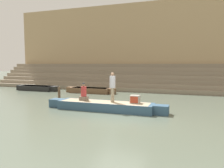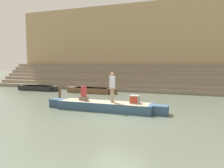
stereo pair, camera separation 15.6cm
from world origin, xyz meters
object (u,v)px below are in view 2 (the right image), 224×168
moored_boat_distant (38,88)px  mooring_post (60,93)px  rowboat_main (105,106)px  tv_set (135,99)px  person_rowing (84,93)px  person_standing (112,85)px  moored_boat_shore (91,90)px

moored_boat_distant → mooring_post: size_ratio=4.78×
rowboat_main → tv_set: size_ratio=13.93×
rowboat_main → moored_boat_distant: bearing=146.2°
rowboat_main → mooring_post: bearing=153.1°
mooring_post → rowboat_main: bearing=-26.7°
moored_boat_distant → mooring_post: bearing=-40.8°
person_rowing → moored_boat_distant: (-8.25, 6.28, -0.65)m
rowboat_main → mooring_post: mooring_post is taller
person_standing → moored_boat_shore: (-4.34, 6.45, -1.18)m
moored_boat_shore → mooring_post: 4.32m
person_standing → person_rowing: bearing=162.4°
moored_boat_distant → moored_boat_shore: bearing=-1.0°
tv_set → moored_boat_shore: size_ratio=0.11×
rowboat_main → person_standing: person_standing is taller
rowboat_main → person_rowing: (-1.37, 0.10, 0.64)m
rowboat_main → person_rowing: size_ratio=6.71×
moored_boat_shore → moored_boat_distant: bearing=-174.8°
rowboat_main → moored_boat_shore: (-3.91, 6.50, -0.00)m
tv_set → moored_boat_distant: (-11.31, 6.24, -0.44)m
person_rowing → moored_boat_shore: (-2.54, 6.40, -0.65)m
moored_boat_distant → mooring_post: 6.67m
person_rowing → tv_set: bearing=13.9°
moored_boat_shore → mooring_post: bearing=-92.7°
tv_set → mooring_post: (-6.10, 2.07, -0.22)m
moored_boat_shore → tv_set: bearing=-44.6°
rowboat_main → tv_set: 1.75m
mooring_post → moored_boat_shore: bearing=83.3°
mooring_post → person_standing: bearing=-24.1°
person_standing → person_rowing: 1.88m
tv_set → moored_boat_shore: bearing=138.1°
rowboat_main → moored_boat_shore: 7.58m
tv_set → mooring_post: bearing=168.0°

